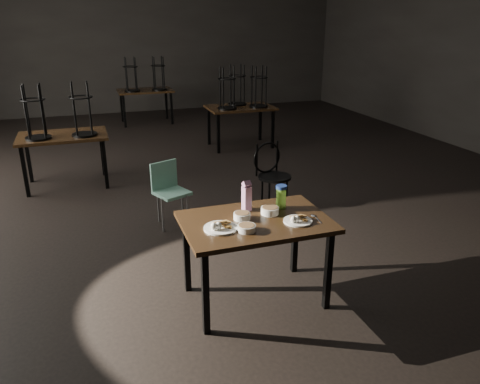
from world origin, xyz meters
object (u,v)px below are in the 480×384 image
object	(u,v)px
water_bottle	(281,197)
bentwood_chair	(271,171)
school_chair	(169,188)
main_table	(256,228)
juice_carton	(247,196)

from	to	relation	value
water_bottle	bentwood_chair	world-z (taller)	water_bottle
bentwood_chair	school_chair	world-z (taller)	bentwood_chair
main_table	water_bottle	bearing A→B (deg)	29.24
main_table	school_chair	world-z (taller)	main_table
school_chair	main_table	bearing A→B (deg)	-99.98
bentwood_chair	school_chair	xyz separation A→B (m)	(-1.28, -0.00, -0.06)
bentwood_chair	water_bottle	bearing A→B (deg)	-122.82
juice_carton	main_table	bearing A→B (deg)	-89.77
main_table	juice_carton	size ratio (longest dim) A/B	4.52
main_table	juice_carton	world-z (taller)	juice_carton
juice_carton	bentwood_chair	size ratio (longest dim) A/B	0.31
water_bottle	school_chair	bearing A→B (deg)	112.66
juice_carton	water_bottle	bearing A→B (deg)	-11.09
water_bottle	juice_carton	bearing A→B (deg)	168.91
juice_carton	water_bottle	xyz separation A→B (m)	(0.29, -0.06, -0.02)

